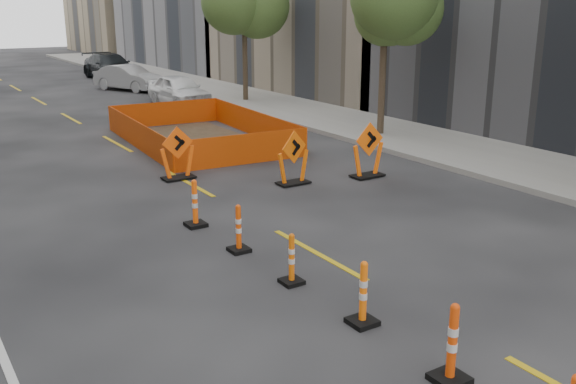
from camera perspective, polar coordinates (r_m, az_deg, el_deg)
ground_plane at (r=9.79m, az=16.59°, el=-12.67°), size 140.00×140.00×0.00m
sidewalk_right at (r=23.89m, az=9.28°, el=5.18°), size 4.00×90.00×0.15m
tree_r_b at (r=23.05m, az=8.64°, el=15.95°), size 2.80×2.80×5.95m
tree_r_c at (r=31.30m, az=-3.93°, el=16.17°), size 2.80×2.80×5.95m
channelizer_3 at (r=8.52m, az=14.40°, el=-12.89°), size 0.43×0.43×1.10m
channelizer_4 at (r=9.71m, az=6.70°, el=-8.91°), size 0.40×0.40×1.02m
channelizer_5 at (r=11.00m, az=0.32°, el=-5.95°), size 0.36×0.36×0.92m
channelizer_6 at (r=12.42m, az=-4.42°, el=-3.23°), size 0.38×0.38×0.96m
channelizer_7 at (r=13.91m, az=-8.28°, el=-0.99°), size 0.41×0.41×1.05m
chevron_sign_left at (r=17.72m, az=-9.80°, el=3.44°), size 0.99×0.60×1.47m
chevron_sign_center at (r=16.96m, az=0.47°, el=3.07°), size 1.08×0.80×1.46m
chevron_sign_right at (r=17.80m, az=7.14°, el=3.72°), size 1.04×0.63×1.54m
safety_fence at (r=22.55m, az=-7.94°, el=5.57°), size 4.85×7.68×0.92m
parked_car_near at (r=30.97m, az=-9.64°, el=8.91°), size 1.86×4.30×1.44m
parked_car_mid at (r=37.08m, az=-13.98°, el=9.83°), size 3.11×4.44×1.39m
parked_car_far at (r=42.95m, az=-15.52°, el=10.70°), size 2.41×5.57×1.60m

